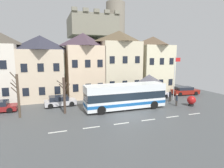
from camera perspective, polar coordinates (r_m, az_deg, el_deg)
The scene contains 20 objects.
ground_plane at distance 20.22m, azimuth 5.26°, elevation -10.24°, with size 40.00×60.00×0.07m.
townhouse_01 at distance 29.71m, azimuth -21.15°, elevation 4.78°, with size 6.08×6.67×9.53m.
townhouse_02 at distance 30.08m, azimuth -8.82°, elevation 5.88°, with size 5.55×6.45×10.11m.
townhouse_03 at distance 31.04m, azimuth 2.23°, elevation 6.53°, with size 6.39×5.07×10.62m.
townhouse_04 at distance 34.46m, azimuth 12.47°, elevation 6.02°, with size 5.79×5.92×9.96m.
hilltop_castle at distance 49.33m, azimuth -6.26°, elevation 8.81°, with size 35.26×35.26×19.70m.
transit_bus at distance 22.72m, azimuth 4.11°, elevation -3.89°, with size 10.07×2.78×3.10m.
bus_shelter at distance 28.03m, azimuth 11.46°, elevation 1.50°, with size 3.60×3.60×3.77m.
parked_car_00 at distance 33.36m, azimuth 21.73°, elevation -1.97°, with size 4.66×2.37×1.34m.
parked_car_01 at distance 29.16m, azimuth 13.14°, elevation -3.03°, with size 4.46×2.35×1.37m.
parked_car_03 at distance 25.13m, azimuth -15.96°, elevation -5.12°, with size 4.09×2.21×1.32m.
pedestrian_00 at distance 27.72m, azimuth 17.66°, elevation -3.42°, with size 0.37×0.33×1.61m.
pedestrian_01 at distance 27.09m, azimuth 15.18°, elevation -3.49°, with size 0.33×0.34×1.63m.
pedestrian_02 at distance 25.56m, azimuth 19.52°, elevation -4.48°, with size 0.32×0.30×1.62m.
pedestrian_03 at distance 28.28m, azimuth 15.13°, elevation -3.01°, with size 0.37×0.35×1.60m.
public_bench at distance 30.04m, azimuth 10.19°, elevation -3.00°, with size 1.51×0.48×0.87m.
flagpole at distance 28.29m, azimuth 19.03°, elevation 2.57°, with size 0.95×0.10×6.33m.
harbour_buoy at distance 26.23m, azimuth 23.53°, elevation -4.70°, with size 1.11×1.11×1.36m.
bare_tree_00 at distance 21.62m, azimuth -27.29°, elevation -3.05°, with size 0.77×1.16×4.96m.
bare_tree_01 at distance 21.39m, azimuth -14.68°, elevation -3.21°, with size 1.45×1.17×4.16m.
Camera 1 is at (-8.03, -17.34, 6.59)m, focal length 29.31 mm.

